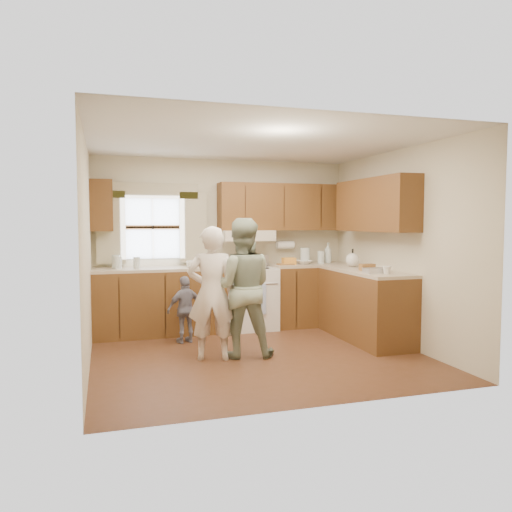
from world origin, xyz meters
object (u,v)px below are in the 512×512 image
object	(u,v)px
woman_left	(212,293)
woman_right	(241,288)
child	(186,309)
stove	(249,297)

from	to	relation	value
woman_left	woman_right	size ratio (longest dim) A/B	0.94
woman_left	woman_right	bearing A→B (deg)	-159.85
child	stove	bearing A→B (deg)	-165.06
woman_right	child	xyz separation A→B (m)	(-0.52, 0.83, -0.37)
stove	woman_left	bearing A→B (deg)	-120.50
woman_left	child	world-z (taller)	woman_left
woman_left	woman_right	distance (m)	0.37
woman_left	woman_right	xyz separation A→B (m)	(0.36, 0.04, 0.05)
woman_right	stove	bearing A→B (deg)	-97.02
stove	woman_right	bearing A→B (deg)	-109.35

